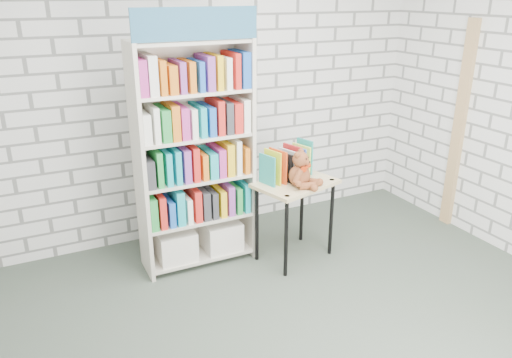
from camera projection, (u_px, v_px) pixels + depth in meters
name	position (u px, v px, depth m)	size (l,w,h in m)	color
ground	(318.00, 330.00, 3.67)	(4.50, 4.50, 0.00)	#3F4A3E
room_shell	(331.00, 88.00, 3.04)	(4.52, 4.02, 2.81)	silver
bookshelf	(194.00, 155.00, 4.27)	(0.99, 0.39, 2.23)	beige
display_table	(295.00, 193.00, 4.46)	(0.80, 0.65, 0.75)	tan
table_books	(287.00, 163.00, 4.45)	(0.53, 0.34, 0.29)	teal
teddy_bear	(302.00, 172.00, 4.28)	(0.32, 0.31, 0.33)	brown
door_trim	(459.00, 127.00, 5.01)	(0.05, 0.12, 2.10)	tan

